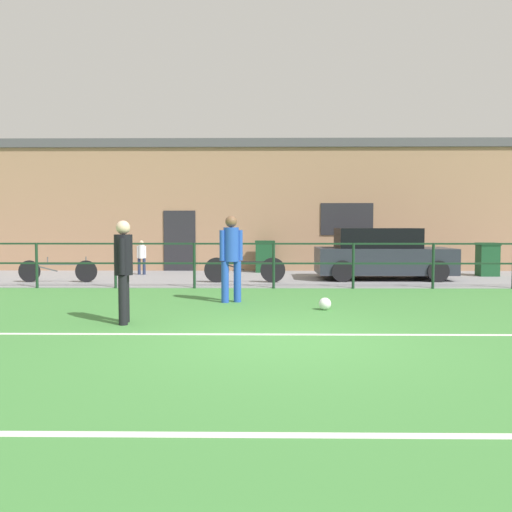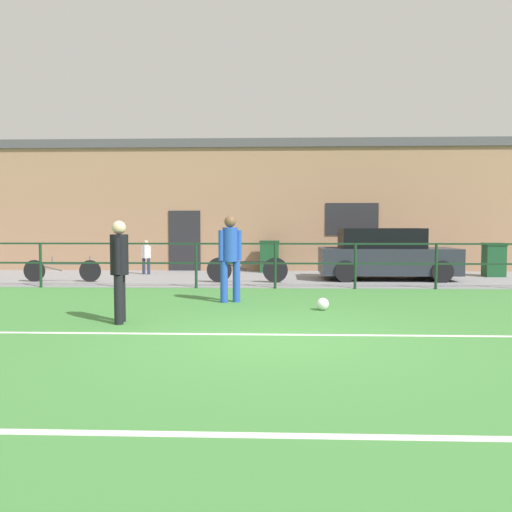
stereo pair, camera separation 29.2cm
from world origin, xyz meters
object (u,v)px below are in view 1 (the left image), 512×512
trash_bin_0 (488,259)px  player_striker (231,253)px  spectator_child (142,255)px  bicycle_parked_1 (58,271)px  soccer_ball_match (325,304)px  trash_bin_1 (265,256)px  bicycle_parked_0 (245,270)px  parked_car_red (382,255)px  player_goalkeeper (124,265)px

trash_bin_0 → player_striker: bearing=-143.6°
spectator_child → bicycle_parked_1: 2.95m
soccer_ball_match → bicycle_parked_1: bicycle_parked_1 is taller
spectator_child → trash_bin_1: size_ratio=1.03×
soccer_ball_match → trash_bin_0: 8.81m
player_striker → bicycle_parked_1: size_ratio=0.82×
bicycle_parked_0 → trash_bin_0: 7.75m
soccer_ball_match → parked_car_red: bearing=67.7°
player_goalkeeper → bicycle_parked_0: size_ratio=0.74×
player_goalkeeper → spectator_child: player_goalkeeper is taller
player_goalkeeper → bicycle_parked_0: 6.31m
player_goalkeeper → trash_bin_0: bearing=-56.3°
soccer_ball_match → bicycle_parked_0: 4.91m
player_goalkeeper → parked_car_red: 9.10m
bicycle_parked_1 → trash_bin_1: trash_bin_1 is taller
bicycle_parked_1 → soccer_ball_match: bearing=-34.0°
player_striker → soccer_ball_match: 2.25m
parked_car_red → trash_bin_1: bearing=146.7°
bicycle_parked_0 → trash_bin_0: (7.48, 2.00, 0.16)m
player_goalkeeper → bicycle_parked_1: player_goalkeeper is taller
spectator_child → bicycle_parked_0: size_ratio=0.49×
soccer_ball_match → bicycle_parked_1: 8.25m
parked_car_red → bicycle_parked_1: (-9.15, -1.03, -0.39)m
parked_car_red → trash_bin_1: parked_car_red is taller
player_goalkeeper → player_striker: bearing=-40.8°
soccer_ball_match → bicycle_parked_0: size_ratio=0.10×
soccer_ball_match → spectator_child: 8.59m
trash_bin_1 → parked_car_red: bearing=-33.3°
bicycle_parked_0 → bicycle_parked_1: size_ratio=1.02×
spectator_child → bicycle_parked_0: bearing=148.3°
player_striker → bicycle_parked_0: (0.15, 3.63, -0.64)m
trash_bin_0 → trash_bin_1: bearing=169.6°
soccer_ball_match → bicycle_parked_1: bearing=146.0°
trash_bin_0 → soccer_ball_match: bearing=-131.3°
player_goalkeeper → player_striker: player_striker is taller
bicycle_parked_0 → trash_bin_0: trash_bin_0 is taller
trash_bin_0 → bicycle_parked_0: bearing=-165.0°
spectator_child → soccer_ball_match: bearing=128.9°
bicycle_parked_0 → trash_bin_1: 3.33m
parked_car_red → bicycle_parked_0: parked_car_red is taller
spectator_child → trash_bin_0: size_ratio=1.06×
soccer_ball_match → trash_bin_0: bearing=48.7°
player_striker → parked_car_red: 6.24m
player_goalkeeper → player_striker: (1.59, 2.41, 0.07)m
spectator_child → parked_car_red: 7.47m
spectator_child → bicycle_parked_1: bearing=55.1°
parked_car_red → trash_bin_1: 4.08m
parked_car_red → player_striker: bearing=-131.5°
player_striker → bicycle_parked_0: player_striker is taller
soccer_ball_match → spectator_child: spectator_child is taller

